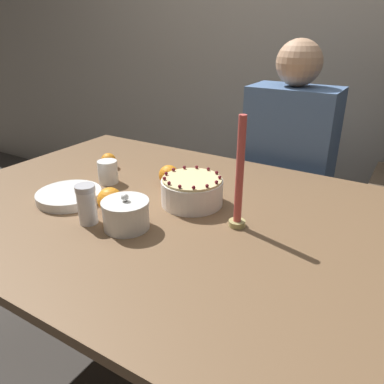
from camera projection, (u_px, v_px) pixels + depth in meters
name	position (u px, v px, depth m)	size (l,w,h in m)	color
ground_plane	(176.00, 366.00, 1.56)	(12.00, 12.00, 0.00)	#3D3833
wall_behind	(309.00, 25.00, 2.12)	(8.00, 0.05, 2.60)	#ADA393
dining_table	(173.00, 231.00, 1.30)	(1.69, 1.15, 0.73)	brown
cake	(192.00, 191.00, 1.28)	(0.21, 0.21, 0.11)	white
sugar_bowl	(126.00, 214.00, 1.13)	(0.14, 0.14, 0.11)	white
sugar_shaker	(87.00, 204.00, 1.15)	(0.06, 0.06, 0.13)	white
plate_stack	(69.00, 196.00, 1.32)	(0.23, 0.23, 0.03)	white
candle	(239.00, 182.00, 1.09)	(0.05, 0.05, 0.34)	tan
cup	(108.00, 172.00, 1.46)	(0.08, 0.08, 0.09)	white
orange_fruit_0	(110.00, 200.00, 1.23)	(0.08, 0.08, 0.08)	orange
orange_fruit_1	(109.00, 161.00, 1.61)	(0.06, 0.06, 0.06)	orange
orange_fruit_2	(169.00, 175.00, 1.44)	(0.08, 0.08, 0.08)	orange
person_man_blue_shirt	(285.00, 190.00, 1.87)	(0.40, 0.34, 1.25)	#2D2D38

